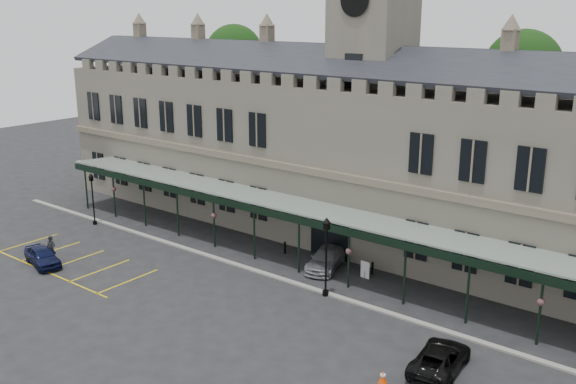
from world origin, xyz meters
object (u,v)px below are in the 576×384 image
Objects in this scene: sign_board at (365,270)px; car_left_a at (42,256)px; station_building at (368,158)px; person_a at (51,249)px; lamp_post_mid at (326,250)px; car_taxi at (326,258)px; traffic_cone at (383,377)px; clock_tower at (372,70)px; car_van at (440,358)px; lamp_post_left at (92,194)px.

sign_board is 0.30× the size of car_left_a.
station_building reaches higher than person_a.
car_taxi is at bearing 124.23° from lamp_post_mid.
traffic_cone is at bearing -51.06° from sign_board.
station_building is at bearing 123.71° from traffic_cone.
car_taxi is (1.00, -6.86, -5.77)m from station_building.
lamp_post_mid reaches higher than car_left_a.
car_taxi reaches higher than car_left_a.
person_a is (-18.65, -7.36, -2.11)m from lamp_post_mid.
clock_tower is at bearing 90.00° from station_building.
station_building is at bearing -25.58° from car_left_a.
lamp_post_mid is at bearing -72.45° from car_taxi.
clock_tower is 6.22× the size of car_left_a.
person_a reaches higher than car_taxi.
lamp_post_mid is at bearing -71.64° from clock_tower.
car_van is at bearing -47.65° from station_building.
clock_tower reaches higher than lamp_post_mid.
clock_tower is 5.33× the size of car_van.
sign_board is at bearing -46.83° from car_van.
car_van is (9.45, -3.65, -2.42)m from lamp_post_mid.
lamp_post_left is 0.95× the size of car_van.
traffic_cone is 0.16× the size of car_left_a.
station_building is at bearing -90.00° from clock_tower.
sign_board is at bearing -44.67° from car_left_a.
car_taxi is (16.00, 11.90, 0.01)m from car_left_a.
car_taxi is at bearing 135.56° from traffic_cone.
clock_tower is 14.83m from sign_board.
car_taxi is at bearing -173.83° from sign_board.
car_taxi reaches higher than car_van.
station_building is at bearing 22.72° from person_a.
car_left_a is at bearing -109.73° from person_a.
lamp_post_mid is 2.71× the size of person_a.
traffic_cone is 14.51m from car_taxi.
car_van reaches higher than traffic_cone.
clock_tower is at bearing 22.85° from person_a.
lamp_post_mid is 1.08× the size of car_taxi.
lamp_post_mid is (3.55, -10.70, -10.04)m from clock_tower.
traffic_cone is (11.36, -17.02, -6.15)m from station_building.
person_a is at bearing 20.58° from car_left_a.
car_taxi is (1.00, -6.95, -12.42)m from clock_tower.
traffic_cone is 0.13× the size of car_taxi.
clock_tower reaches higher than station_building.
person_a is (-28.10, -3.71, 0.31)m from car_van.
car_left_a is at bearing -144.13° from sign_board.
station_building is 2.42× the size of clock_tower.
sign_board reaches higher than traffic_cone.
traffic_cone is 3.22m from car_van.
sign_board is (4.06, -6.81, -12.53)m from clock_tower.
lamp_post_left reaches higher than car_van.
car_van is at bearing -67.82° from car_left_a.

